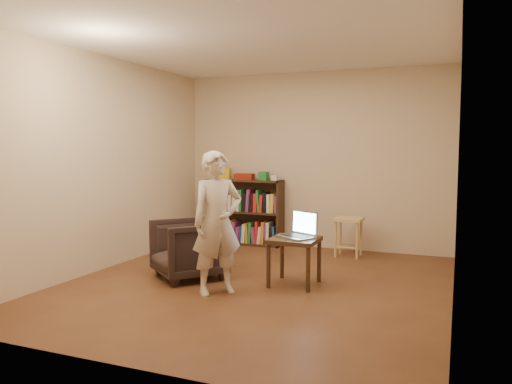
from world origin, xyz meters
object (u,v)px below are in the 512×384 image
at_px(armchair, 188,249).
at_px(laptop, 299,231).
at_px(side_table, 294,246).
at_px(person, 217,223).
at_px(stool, 349,225).
at_px(bookshelf, 245,216).

xyz_separation_m(armchair, laptop, (1.24, 0.23, 0.24)).
bearing_deg(laptop, armchair, -141.62).
relative_size(armchair, side_table, 1.44).
relative_size(laptop, person, 0.32).
bearing_deg(person, stool, 20.30).
distance_m(side_table, person, 0.92).
relative_size(bookshelf, side_table, 2.33).
height_order(laptop, person, person).
bearing_deg(bookshelf, armchair, -84.18).
xyz_separation_m(bookshelf, armchair, (0.22, -2.12, -0.10)).
relative_size(armchair, person, 0.51).
bearing_deg(laptop, person, -107.35).
distance_m(stool, side_table, 1.66).
distance_m(bookshelf, armchair, 2.14).
distance_m(armchair, side_table, 1.23).
bearing_deg(laptop, bookshelf, 155.45).
bearing_deg(side_table, laptop, 62.35).
bearing_deg(stool, bookshelf, 169.66).
distance_m(stool, person, 2.43).
height_order(stool, person, person).
bearing_deg(stool, armchair, -128.81).
xyz_separation_m(side_table, person, (-0.63, -0.60, 0.30)).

